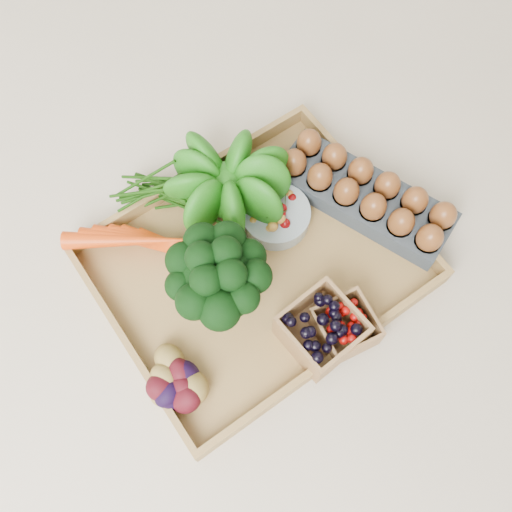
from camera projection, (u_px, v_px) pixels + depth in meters
ground at (256, 269)px, 1.07m from camera, size 4.00×4.00×0.00m
tray at (256, 267)px, 1.06m from camera, size 0.55×0.45×0.01m
carrots at (164, 244)px, 1.04m from camera, size 0.22×0.16×0.05m
lettuce at (228, 181)px, 1.04m from camera, size 0.16×0.16×0.16m
broccoli at (220, 288)px, 0.96m from camera, size 0.18×0.18×0.14m
cherry_bowl at (276, 216)px, 1.08m from camera, size 0.13×0.13×0.03m
egg_carton at (364, 198)px, 1.09m from camera, size 0.24×0.36×0.04m
potatoes at (174, 383)px, 0.93m from camera, size 0.13×0.13×0.07m
punnet_blackberry at (321, 330)px, 0.96m from camera, size 0.13×0.13×0.08m
punnet_raspberry at (345, 327)px, 0.97m from camera, size 0.11×0.11×0.06m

